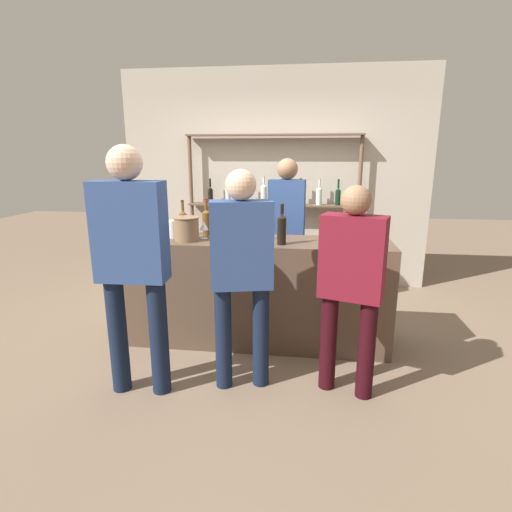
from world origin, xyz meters
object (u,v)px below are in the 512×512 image
object	(u,v)px
ice_bucket	(187,229)
customer_center	(242,265)
server_behind_counter	(286,222)
counter_bottle_4	(207,221)
counter_bottle_2	(245,228)
counter_bottle_3	(282,228)
counter_bottle_1	(183,222)
wine_glass	(204,226)
counter_bottle_0	(344,230)
cork_jar	(173,229)
customer_left	(132,255)
customer_right	(351,278)

from	to	relation	value
ice_bucket	customer_center	size ratio (longest dim) A/B	0.14
server_behind_counter	counter_bottle_4	bearing A→B (deg)	-43.83
counter_bottle_2	customer_center	world-z (taller)	customer_center
counter_bottle_3	ice_bucket	size ratio (longest dim) A/B	1.52
counter_bottle_1	counter_bottle_4	size ratio (longest dim) A/B	0.94
counter_bottle_2	wine_glass	size ratio (longest dim) A/B	2.04
counter_bottle_4	wine_glass	distance (m)	0.17
counter_bottle_0	cork_jar	bearing A→B (deg)	175.53
counter_bottle_0	ice_bucket	bearing A→B (deg)	179.88
counter_bottle_1	cork_jar	distance (m)	0.17
customer_center	customer_left	size ratio (longest dim) A/B	0.91
counter_bottle_4	customer_right	xyz separation A→B (m)	(1.27, -0.94, -0.22)
counter_bottle_0	customer_center	size ratio (longest dim) A/B	0.21
counter_bottle_0	server_behind_counter	world-z (taller)	server_behind_counter
counter_bottle_0	counter_bottle_1	world-z (taller)	counter_bottle_0
customer_right	server_behind_counter	world-z (taller)	server_behind_counter
counter_bottle_2	customer_center	bearing A→B (deg)	-83.28
counter_bottle_3	customer_center	bearing A→B (deg)	-111.29
cork_jar	customer_center	distance (m)	1.11
ice_bucket	server_behind_counter	size ratio (longest dim) A/B	0.14
counter_bottle_3	customer_left	distance (m)	1.27
counter_bottle_3	server_behind_counter	world-z (taller)	server_behind_counter
customer_left	customer_right	bearing A→B (deg)	-85.38
customer_right	counter_bottle_3	bearing A→B (deg)	58.98
customer_right	ice_bucket	bearing A→B (deg)	82.73
wine_glass	ice_bucket	distance (m)	0.17
counter_bottle_2	wine_glass	world-z (taller)	counter_bottle_2
counter_bottle_0	customer_center	world-z (taller)	customer_center
counter_bottle_3	counter_bottle_4	xyz separation A→B (m)	(-0.74, 0.32, -0.00)
counter_bottle_1	ice_bucket	xyz separation A→B (m)	(0.12, -0.28, -0.02)
counter_bottle_2	server_behind_counter	distance (m)	0.95
counter_bottle_0	customer_center	bearing A→B (deg)	-139.05
counter_bottle_4	ice_bucket	xyz separation A→B (m)	(-0.11, -0.27, -0.03)
server_behind_counter	counter_bottle_2	bearing A→B (deg)	-14.79
customer_right	server_behind_counter	xyz separation A→B (m)	(-0.54, 1.58, 0.12)
counter_bottle_2	wine_glass	bearing A→B (deg)	168.25
counter_bottle_4	cork_jar	distance (m)	0.32
cork_jar	customer_left	world-z (taller)	customer_left
counter_bottle_3	counter_bottle_2	bearing A→B (deg)	168.00
counter_bottle_0	customer_right	xyz separation A→B (m)	(0.01, -0.66, -0.22)
counter_bottle_0	ice_bucket	distance (m)	1.38
counter_bottle_1	customer_right	size ratio (longest dim) A/B	0.21
counter_bottle_1	customer_right	bearing A→B (deg)	-32.11
wine_glass	ice_bucket	size ratio (longest dim) A/B	0.70
counter_bottle_1	counter_bottle_3	distance (m)	1.02
ice_bucket	counter_bottle_4	bearing A→B (deg)	67.39
server_behind_counter	counter_bottle_0	bearing A→B (deg)	35.15
server_behind_counter	customer_center	bearing A→B (deg)	-3.59
counter_bottle_3	server_behind_counter	distance (m)	0.96
counter_bottle_0	wine_glass	size ratio (longest dim) A/B	2.16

